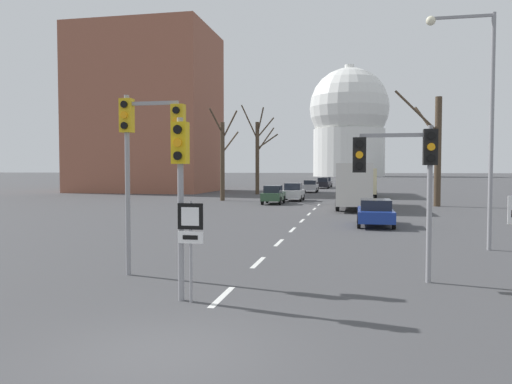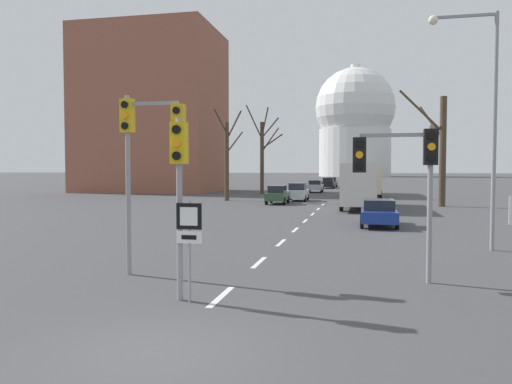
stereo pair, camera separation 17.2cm
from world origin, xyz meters
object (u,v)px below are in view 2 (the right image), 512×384
at_px(sedan_distant_centre, 328,183).
at_px(delivery_truck, 370,182).
at_px(sedan_far_left, 298,192).
at_px(street_lamp_right, 482,106).
at_px(sedan_near_left, 315,186).
at_px(traffic_signal_near_left, 145,139).
at_px(route_sign_post, 189,234).
at_px(sedan_far_right, 332,182).
at_px(sedan_mid_centre, 277,195).
at_px(traffic_signal_centre_tall, 179,173).
at_px(sedan_near_right, 379,212).
at_px(traffic_signal_near_right, 404,164).
at_px(city_bus, 359,182).

relative_size(sedan_distant_centre, delivery_truck, 0.62).
bearing_deg(sedan_far_left, street_lamp_right, -69.34).
xyz_separation_m(sedan_near_left, sedan_far_left, (-0.04, -17.83, 0.02)).
distance_m(traffic_signal_near_left, route_sign_post, 4.08).
height_order(traffic_signal_near_left, sedan_far_right, traffic_signal_near_left).
bearing_deg(sedan_mid_centre, sedan_far_right, 87.15).
distance_m(traffic_signal_centre_tall, sedan_far_right, 75.29).
xyz_separation_m(sedan_near_right, delivery_truck, (-0.08, 28.71, 0.96)).
xyz_separation_m(traffic_signal_near_right, route_sign_post, (-4.95, -3.20, -1.61)).
distance_m(sedan_near_right, city_bus, 12.54).
height_order(traffic_signal_near_right, sedan_distant_centre, traffic_signal_near_right).
bearing_deg(sedan_mid_centre, delivery_truck, 58.27).
bearing_deg(sedan_far_right, street_lamp_right, -81.81).
height_order(route_sign_post, sedan_mid_centre, route_sign_post).
xyz_separation_m(traffic_signal_centre_tall, sedan_mid_centre, (-3.15, 32.27, -2.15)).
bearing_deg(sedan_near_left, route_sign_post, -87.72).
relative_size(route_sign_post, sedan_near_left, 0.57).
height_order(route_sign_post, delivery_truck, delivery_truck).
bearing_deg(sedan_distant_centre, sedan_near_right, -83.26).
relative_size(street_lamp_right, sedan_far_left, 2.26).
relative_size(traffic_signal_centre_tall, route_sign_post, 1.82).
relative_size(street_lamp_right, sedan_distant_centre, 1.98).
xyz_separation_m(sedan_far_right, city_bus, (4.88, -46.21, 1.18)).
xyz_separation_m(traffic_signal_centre_tall, sedan_distant_centre, (-1.17, 69.04, -2.13)).
bearing_deg(traffic_signal_near_left, traffic_signal_near_right, 5.44).
height_order(traffic_signal_near_right, city_bus, traffic_signal_near_right).
height_order(street_lamp_right, sedan_near_left, street_lamp_right).
bearing_deg(traffic_signal_centre_tall, sedan_mid_centre, 95.57).
bearing_deg(sedan_far_right, traffic_signal_near_left, -90.73).
bearing_deg(delivery_truck, sedan_near_left, 126.03).
bearing_deg(traffic_signal_centre_tall, sedan_near_left, 91.99).
bearing_deg(street_lamp_right, delivery_truck, 95.64).
xyz_separation_m(sedan_far_left, city_bus, (5.81, -7.85, 1.20)).
distance_m(route_sign_post, sedan_distant_centre, 69.19).
distance_m(route_sign_post, street_lamp_right, 13.01).
bearing_deg(sedan_far_left, traffic_signal_centre_tall, -86.99).
relative_size(route_sign_post, street_lamp_right, 0.26).
bearing_deg(traffic_signal_near_left, route_sign_post, -48.55).
distance_m(traffic_signal_near_left, sedan_far_left, 34.65).
xyz_separation_m(street_lamp_right, sedan_distant_centre, (-9.68, 59.85, -4.58)).
relative_size(sedan_near_right, city_bus, 0.41).
height_order(traffic_signal_near_right, sedan_far_left, traffic_signal_near_right).
height_order(sedan_near_right, sedan_distant_centre, sedan_distant_centre).
relative_size(traffic_signal_centre_tall, sedan_mid_centre, 1.11).
bearing_deg(route_sign_post, sedan_distant_centre, 91.21).
bearing_deg(street_lamp_right, sedan_mid_centre, 116.79).
height_order(street_lamp_right, sedan_distant_centre, street_lamp_right).
height_order(sedan_mid_centre, sedan_far_left, sedan_far_left).
distance_m(sedan_near_right, sedan_far_left, 21.43).
height_order(traffic_signal_near_right, sedan_far_right, traffic_signal_near_right).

